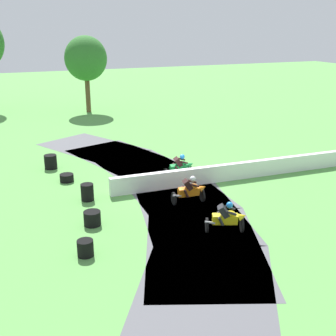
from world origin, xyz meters
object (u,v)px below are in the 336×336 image
at_px(tire_stack_mid_b, 87,192).
at_px(tire_stack_mid_a, 92,218).
at_px(tire_stack_near, 85,248).
at_px(motorcycle_chase_orange, 190,190).
at_px(tire_stack_extra_a, 51,162).
at_px(motorcycle_lead_yellow, 227,218).
at_px(tire_stack_far, 67,178).
at_px(motorcycle_trailing_green, 180,167).

bearing_deg(tire_stack_mid_b, tire_stack_mid_a, -98.01).
bearing_deg(tire_stack_near, motorcycle_chase_orange, 27.73).
bearing_deg(motorcycle_chase_orange, tire_stack_near, -152.27).
relative_size(tire_stack_near, tire_stack_extra_a, 0.75).
distance_m(motorcycle_chase_orange, tire_stack_mid_a, 4.74).
height_order(motorcycle_lead_yellow, tire_stack_far, motorcycle_lead_yellow).
distance_m(motorcycle_lead_yellow, tire_stack_near, 5.59).
bearing_deg(tire_stack_mid_b, motorcycle_chase_orange, -26.76).
xyz_separation_m(motorcycle_lead_yellow, tire_stack_mid_b, (-4.40, 5.40, -0.25)).
relative_size(motorcycle_trailing_green, tire_stack_near, 2.81).
relative_size(motorcycle_lead_yellow, motorcycle_trailing_green, 0.99).
relative_size(tire_stack_near, tire_stack_mid_a, 0.85).
height_order(motorcycle_lead_yellow, tire_stack_near, motorcycle_lead_yellow).
distance_m(motorcycle_lead_yellow, tire_stack_far, 9.66).
bearing_deg(tire_stack_mid_a, motorcycle_trailing_green, 34.18).
bearing_deg(tire_stack_mid_a, tire_stack_far, 90.96).
distance_m(tire_stack_mid_a, tire_stack_far, 5.63).
distance_m(motorcycle_chase_orange, motorcycle_trailing_green, 3.45).
xyz_separation_m(tire_stack_mid_a, tire_stack_extra_a, (-0.57, 8.15, 0.10)).
bearing_deg(motorcycle_lead_yellow, tire_stack_mid_b, 129.20).
height_order(motorcycle_trailing_green, tire_stack_extra_a, motorcycle_trailing_green).
height_order(motorcycle_trailing_green, tire_stack_near, motorcycle_trailing_green).
xyz_separation_m(motorcycle_trailing_green, tire_stack_mid_b, (-5.27, -1.14, -0.25)).
xyz_separation_m(tire_stack_mid_b, tire_stack_far, (-0.47, 2.93, -0.20)).
bearing_deg(tire_stack_far, tire_stack_mid_a, -89.04).
height_order(motorcycle_trailing_green, tire_stack_mid_b, motorcycle_trailing_green).
bearing_deg(motorcycle_lead_yellow, motorcycle_trailing_green, 82.46).
distance_m(motorcycle_chase_orange, tire_stack_far, 7.02).
relative_size(motorcycle_trailing_green, tire_stack_far, 2.34).
bearing_deg(tire_stack_far, motorcycle_chase_orange, -46.83).
bearing_deg(tire_stack_mid_a, tire_stack_near, -108.35).
height_order(motorcycle_lead_yellow, tire_stack_mid_a, motorcycle_lead_yellow).
distance_m(motorcycle_lead_yellow, tire_stack_mid_a, 5.50).
height_order(motorcycle_chase_orange, tire_stack_near, motorcycle_chase_orange).
bearing_deg(tire_stack_extra_a, tire_stack_mid_b, -80.12).
height_order(tire_stack_near, tire_stack_mid_a, same).
relative_size(motorcycle_chase_orange, motorcycle_trailing_green, 1.01).
bearing_deg(tire_stack_extra_a, tire_stack_far, -79.33).
xyz_separation_m(tire_stack_near, tire_stack_extra_a, (0.21, 10.51, 0.10)).
bearing_deg(motorcycle_chase_orange, tire_stack_far, 133.17).
bearing_deg(motorcycle_chase_orange, tire_stack_mid_a, -173.64).
relative_size(motorcycle_lead_yellow, tire_stack_extra_a, 2.09).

